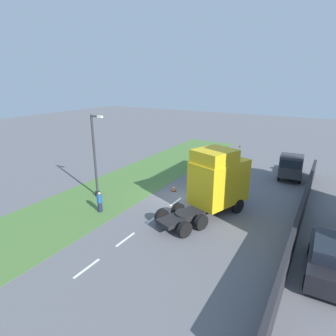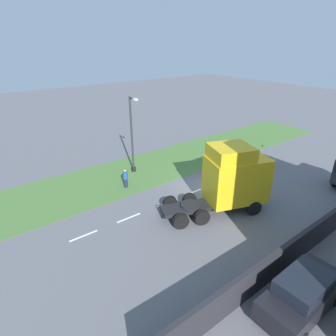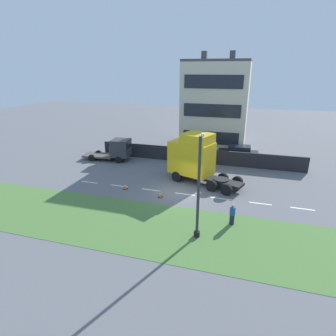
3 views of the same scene
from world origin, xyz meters
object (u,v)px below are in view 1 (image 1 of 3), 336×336
parked_car (330,259)px  traffic_cone_lead (174,188)px  pedestrian (100,202)px  lorry_cab (216,181)px  traffic_cone_trailing (199,177)px  lamp_post (96,161)px  flatbed_truck (291,167)px

parked_car → traffic_cone_lead: 13.38m
pedestrian → lorry_cab: bearing=30.6°
traffic_cone_trailing → lorry_cab: bearing=-55.6°
lamp_post → traffic_cone_lead: size_ratio=11.71×
lorry_cab → parked_car: (7.47, -3.83, -1.45)m
parked_car → lorry_cab: bearing=151.8°
lorry_cab → traffic_cone_lead: 5.41m
lorry_cab → traffic_cone_lead: (-4.59, 1.93, -2.13)m
lorry_cab → traffic_cone_trailing: (-3.83, 5.59, -2.13)m
lorry_cab → flatbed_truck: 10.81m
traffic_cone_lead → traffic_cone_trailing: (0.75, 3.66, 0.00)m
lorry_cab → lamp_post: lamp_post is taller
parked_car → lamp_post: lamp_post is taller
parked_car → lamp_post: size_ratio=0.69×
parked_car → flatbed_truck: bearing=103.9°
lamp_post → traffic_cone_trailing: size_ratio=11.71×
lorry_cab → parked_car: 8.52m
parked_car → pedestrian: size_ratio=2.97×
parked_car → traffic_cone_trailing: (-11.30, 9.42, -0.68)m
parked_car → pedestrian: bearing=-179.2°
lorry_cab → lamp_post: size_ratio=1.11×
parked_car → lamp_post: bearing=173.6°
pedestrian → traffic_cone_trailing: bearing=70.6°
flatbed_truck → parked_car: flatbed_truck is taller
flatbed_truck → pedestrian: size_ratio=3.77×
parked_car → traffic_cone_trailing: size_ratio=8.03×
flatbed_truck → traffic_cone_trailing: bearing=26.3°
lamp_post → pedestrian: bearing=-43.4°
traffic_cone_lead → lamp_post: bearing=-139.8°
traffic_cone_lead → traffic_cone_trailing: 3.73m
lamp_post → pedestrian: lamp_post is taller
parked_car → traffic_cone_trailing: parked_car is taller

